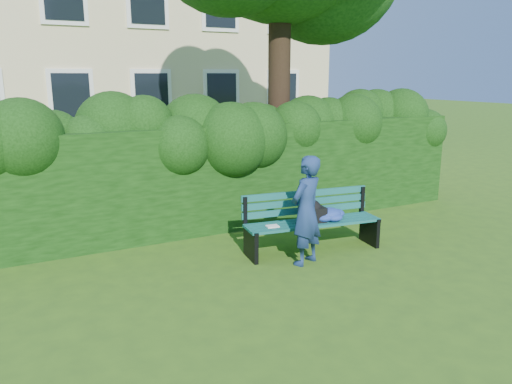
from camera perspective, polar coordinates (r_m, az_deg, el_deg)
ground at (r=7.09m, az=2.28°, el=-8.49°), size 80.00×80.00×0.00m
hedge at (r=8.73m, az=-4.88°, el=1.81°), size 10.00×1.00×1.80m
park_bench at (r=7.63m, az=6.79°, el=-3.01°), size 2.15×0.83×0.89m
man_reading at (r=6.99m, az=5.76°, el=-2.13°), size 0.67×0.56×1.56m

